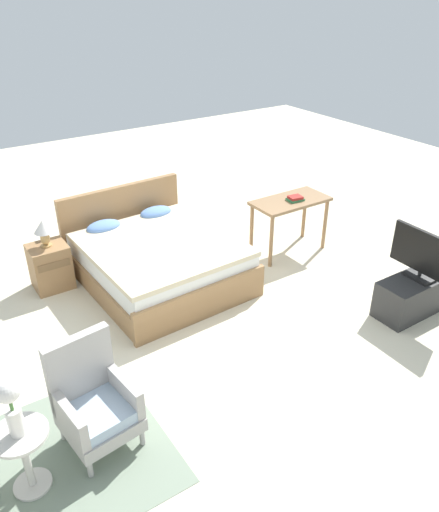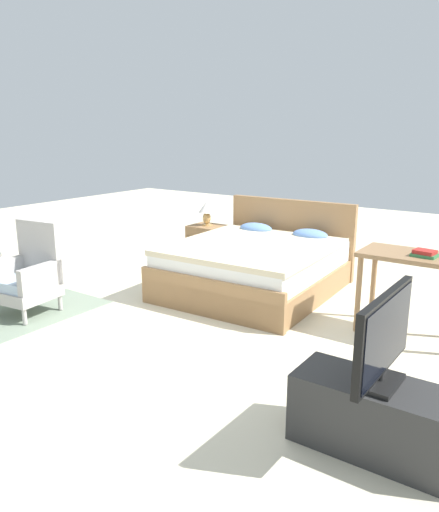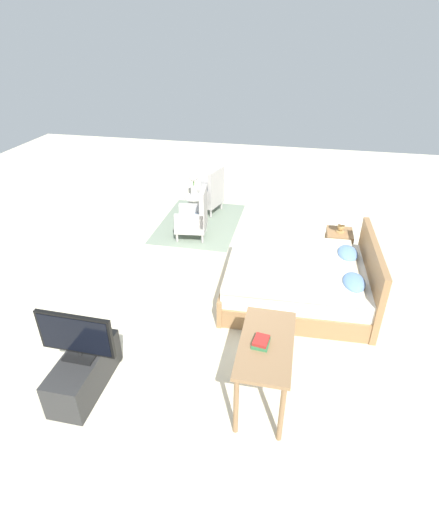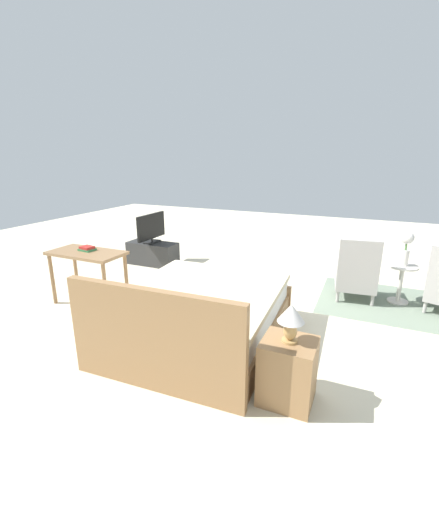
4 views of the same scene
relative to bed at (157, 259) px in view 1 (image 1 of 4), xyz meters
name	(u,v)px [view 1 (image 1 of 4)]	position (x,y,z in m)	size (l,w,h in m)	color
ground_plane	(196,328)	(-0.12, -1.12, -0.30)	(16.00, 16.00, 0.00)	beige
floor_rug	(30,476)	(-2.12, -2.00, -0.29)	(2.10, 1.50, 0.01)	gray
bed	(157,259)	(0.00, 0.00, 0.00)	(1.77, 2.05, 0.96)	#997047
armchair_by_window_right	(94,403)	(-1.53, -1.94, 0.08)	(0.60, 0.60, 0.92)	#ADA8A3
side_table	(24,453)	(-2.12, -2.09, 0.05)	(0.40, 0.40, 0.55)	beige
flower_vase	(10,402)	(-2.12, -2.09, 0.55)	(0.17, 0.17, 0.48)	silver
nightstand	(50,267)	(-1.14, 0.57, -0.02)	(0.44, 0.41, 0.56)	#997047
table_lamp	(43,230)	(-1.14, 0.57, 0.47)	(0.22, 0.22, 0.33)	tan
tv_stand	(415,294)	(2.11, -2.18, -0.08)	(0.96, 0.40, 0.43)	#2D2D2D
tv_flatscreen	(424,255)	(2.11, -2.18, 0.41)	(0.21, 0.81, 0.55)	black
vanity_desk	(290,208)	(1.85, -0.30, 0.35)	(1.04, 0.52, 0.76)	#8E6B47
book_stack	(295,198)	(1.89, -0.35, 0.49)	(0.22, 0.17, 0.06)	#337A47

